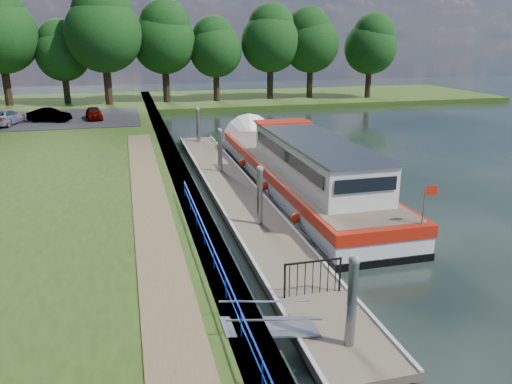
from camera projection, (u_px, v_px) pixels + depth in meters
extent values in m
plane|color=black|center=(340.00, 346.00, 13.53)|extent=(160.00, 160.00, 0.00)
cube|color=#473D2D|center=(182.00, 186.00, 26.65)|extent=(1.10, 90.00, 0.78)
cube|color=#253E11|center=(263.00, 99.00, 64.33)|extent=(60.00, 18.00, 0.60)
cube|color=brown|center=(155.00, 229.00, 19.62)|extent=(1.60, 40.00, 0.05)
cube|color=black|center=(61.00, 118.00, 45.74)|extent=(14.00, 12.00, 0.06)
cube|color=#0C2DBF|center=(219.00, 262.00, 15.19)|extent=(0.04, 18.00, 0.04)
cube|color=#0C2DBF|center=(219.00, 272.00, 15.30)|extent=(0.03, 18.00, 0.03)
cylinder|color=#0C2DBF|center=(262.00, 374.00, 10.68)|extent=(0.04, 0.04, 0.72)
cylinder|color=#0C2DBF|center=(241.00, 324.00, 12.53)|extent=(0.04, 0.04, 0.72)
cylinder|color=#0C2DBF|center=(226.00, 287.00, 14.37)|extent=(0.04, 0.04, 0.72)
cylinder|color=#0C2DBF|center=(214.00, 258.00, 16.22)|extent=(0.04, 0.04, 0.72)
cylinder|color=#0C2DBF|center=(204.00, 236.00, 18.07)|extent=(0.04, 0.04, 0.72)
cylinder|color=#0C2DBF|center=(197.00, 217.00, 19.91)|extent=(0.04, 0.04, 0.72)
cylinder|color=#0C2DBF|center=(190.00, 202.00, 21.76)|extent=(0.04, 0.04, 0.72)
cylinder|color=#0C2DBF|center=(185.00, 189.00, 23.61)|extent=(0.04, 0.04, 0.72)
cube|color=brown|center=(237.00, 195.00, 25.45)|extent=(2.50, 30.00, 0.24)
cube|color=#9EA0A3|center=(326.00, 325.00, 14.43)|extent=(2.30, 5.00, 0.30)
cube|color=#9EA0A3|center=(257.00, 227.00, 21.82)|extent=(2.30, 5.00, 0.30)
cube|color=#9EA0A3|center=(222.00, 179.00, 29.21)|extent=(2.30, 5.00, 0.30)
cube|color=#9EA0A3|center=(202.00, 150.00, 36.60)|extent=(2.30, 5.00, 0.30)
cube|color=#9EA0A3|center=(259.00, 191.00, 25.69)|extent=(0.12, 30.00, 0.06)
cube|color=#9EA0A3|center=(214.00, 194.00, 25.12)|extent=(0.12, 30.00, 0.06)
cylinder|color=gray|center=(351.00, 321.00, 12.73)|extent=(0.26, 0.26, 3.40)
sphere|color=gray|center=(354.00, 260.00, 12.22)|extent=(0.30, 0.30, 0.30)
cylinder|color=gray|center=(260.00, 208.00, 21.05)|extent=(0.26, 0.26, 3.40)
sphere|color=gray|center=(260.00, 169.00, 20.54)|extent=(0.30, 0.30, 0.30)
cylinder|color=gray|center=(220.00, 159.00, 29.36)|extent=(0.26, 0.26, 3.40)
sphere|color=gray|center=(220.00, 131.00, 28.85)|extent=(0.30, 0.30, 0.30)
cylinder|color=gray|center=(198.00, 132.00, 37.67)|extent=(0.26, 0.26, 3.40)
sphere|color=gray|center=(198.00, 110.00, 37.16)|extent=(0.30, 0.30, 0.30)
cube|color=#A5A8AD|center=(270.00, 327.00, 13.36)|extent=(2.58, 1.00, 0.43)
cube|color=#A5A8AD|center=(275.00, 320.00, 12.77)|extent=(2.58, 0.04, 0.41)
cube|color=#A5A8AD|center=(265.00, 301.00, 13.66)|extent=(2.58, 0.04, 0.41)
cube|color=black|center=(285.00, 281.00, 15.05)|extent=(0.05, 0.05, 1.15)
cube|color=black|center=(340.00, 274.00, 15.48)|extent=(0.05, 0.05, 1.15)
cube|color=black|center=(313.00, 262.00, 15.10)|extent=(1.85, 0.05, 0.05)
cube|color=black|center=(289.00, 280.00, 15.08)|extent=(0.02, 0.02, 1.10)
cube|color=black|center=(297.00, 280.00, 15.14)|extent=(0.02, 0.02, 1.10)
cube|color=black|center=(305.00, 279.00, 15.20)|extent=(0.02, 0.02, 1.10)
cube|color=black|center=(313.00, 278.00, 15.26)|extent=(0.02, 0.02, 1.10)
cube|color=black|center=(320.00, 277.00, 15.32)|extent=(0.02, 0.02, 1.10)
cube|color=black|center=(328.00, 276.00, 15.38)|extent=(0.02, 0.02, 1.10)
cube|color=black|center=(335.00, 275.00, 15.44)|extent=(0.02, 0.02, 1.10)
cube|color=black|center=(296.00, 189.00, 27.42)|extent=(4.00, 20.00, 0.55)
cube|color=silver|center=(297.00, 178.00, 27.24)|extent=(3.96, 19.90, 0.65)
cube|color=#B11D0C|center=(297.00, 168.00, 27.07)|extent=(4.04, 20.00, 0.48)
cube|color=brown|center=(297.00, 164.00, 27.00)|extent=(3.68, 19.20, 0.04)
cone|color=silver|center=(251.00, 142.00, 36.86)|extent=(4.00, 1.50, 4.00)
cube|color=silver|center=(314.00, 159.00, 24.42)|extent=(3.00, 11.00, 1.75)
cube|color=gray|center=(315.00, 140.00, 24.15)|extent=(3.10, 11.20, 0.10)
cube|color=black|center=(285.00, 156.00, 23.98)|extent=(0.04, 10.00, 0.55)
cube|color=black|center=(343.00, 152.00, 24.71)|extent=(0.04, 10.00, 0.55)
cube|color=black|center=(281.00, 133.00, 29.47)|extent=(2.60, 0.04, 0.55)
cube|color=black|center=(366.00, 185.00, 19.22)|extent=(2.60, 0.04, 0.55)
cube|color=#B11D0C|center=(283.00, 122.00, 28.93)|extent=(3.20, 1.60, 0.06)
cylinder|color=gray|center=(424.00, 205.00, 18.18)|extent=(0.05, 0.05, 1.50)
cube|color=#B11D0C|center=(431.00, 190.00, 18.07)|extent=(0.50, 0.02, 0.35)
sphere|color=#FD2F0E|center=(296.00, 218.00, 21.18)|extent=(0.44, 0.44, 0.44)
sphere|color=#FD2F0E|center=(264.00, 186.00, 25.80)|extent=(0.44, 0.44, 0.44)
sphere|color=#FD2F0E|center=(242.00, 163.00, 30.41)|extent=(0.44, 0.44, 0.44)
imported|color=#594C47|center=(317.00, 179.00, 20.98)|extent=(0.59, 0.73, 1.72)
cylinder|color=#332316|center=(7.00, 87.00, 54.11)|extent=(0.83, 0.83, 4.21)
sphere|color=black|center=(0.00, 35.00, 52.50)|extent=(7.95, 7.95, 7.95)
cylinder|color=#332316|center=(67.00, 91.00, 56.18)|extent=(0.70, 0.70, 3.10)
sphere|color=black|center=(63.00, 54.00, 55.00)|extent=(5.85, 5.85, 5.85)
sphere|color=black|center=(60.00, 40.00, 54.67)|extent=(4.65, 4.65, 4.65)
cylinder|color=#332316|center=(108.00, 86.00, 54.79)|extent=(0.84, 0.84, 4.29)
sphere|color=black|center=(104.00, 34.00, 53.15)|extent=(8.10, 8.10, 8.10)
sphere|color=black|center=(102.00, 14.00, 52.69)|extent=(6.44, 6.44, 6.44)
cylinder|color=#332316|center=(166.00, 85.00, 58.26)|extent=(0.79, 0.79, 3.83)
sphere|color=black|center=(164.00, 42.00, 56.79)|extent=(7.24, 7.24, 7.24)
sphere|color=black|center=(165.00, 25.00, 56.08)|extent=(5.75, 5.75, 5.75)
cylinder|color=#332316|center=(216.00, 87.00, 59.51)|extent=(0.72, 0.72, 3.26)
sphere|color=black|center=(216.00, 51.00, 58.26)|extent=(6.16, 6.16, 6.16)
sphere|color=black|center=(213.00, 37.00, 57.99)|extent=(4.89, 4.89, 4.89)
cylinder|color=#332316|center=(270.00, 83.00, 61.32)|extent=(0.78, 0.78, 3.77)
sphere|color=black|center=(270.00, 42.00, 59.88)|extent=(7.13, 7.13, 7.13)
sphere|color=black|center=(271.00, 27.00, 59.60)|extent=(5.66, 5.66, 5.66)
cylinder|color=#332316|center=(310.00, 83.00, 62.59)|extent=(0.77, 0.77, 3.65)
sphere|color=black|center=(311.00, 44.00, 61.20)|extent=(6.89, 6.89, 6.89)
sphere|color=black|center=(309.00, 29.00, 60.61)|extent=(5.47, 5.47, 5.47)
cylinder|color=#332316|center=(368.00, 84.00, 62.60)|extent=(0.74, 0.74, 3.41)
sphere|color=black|center=(370.00, 48.00, 61.30)|extent=(6.43, 6.43, 6.43)
sphere|color=black|center=(374.00, 34.00, 60.67)|extent=(5.11, 5.11, 5.11)
imported|color=#999999|center=(94.00, 113.00, 44.94)|extent=(1.74, 3.43, 1.12)
imported|color=#999999|center=(49.00, 115.00, 43.63)|extent=(3.80, 2.29, 1.18)
imported|color=#999999|center=(5.00, 117.00, 42.04)|extent=(2.78, 4.91, 1.34)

